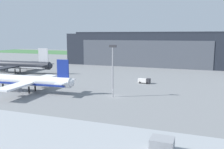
{
  "coord_description": "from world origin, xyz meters",
  "views": [
    {
      "loc": [
        26.8,
        -75.64,
        20.18
      ],
      "look_at": [
        -5.87,
        13.12,
        5.08
      ],
      "focal_mm": 40.12,
      "sensor_mm": 36.0,
      "label": 1
    }
  ],
  "objects_px": {
    "airliner_far_left": "(15,65)",
    "airliner_near_left": "(29,81)",
    "apron_light_mast": "(113,66)",
    "ops_van": "(144,81)",
    "maintenance_hangar": "(149,49)"
  },
  "relations": [
    {
      "from": "ops_van",
      "to": "airliner_far_left",
      "type": "bearing_deg",
      "value": 176.58
    },
    {
      "from": "airliner_far_left",
      "to": "airliner_near_left",
      "type": "height_order",
      "value": "airliner_far_left"
    },
    {
      "from": "airliner_far_left",
      "to": "apron_light_mast",
      "type": "relative_size",
      "value": 2.62
    },
    {
      "from": "ops_van",
      "to": "apron_light_mast",
      "type": "relative_size",
      "value": 0.31
    },
    {
      "from": "airliner_far_left",
      "to": "maintenance_hangar",
      "type": "bearing_deg",
      "value": 47.54
    },
    {
      "from": "maintenance_hangar",
      "to": "airliner_far_left",
      "type": "bearing_deg",
      "value": -132.46
    },
    {
      "from": "airliner_far_left",
      "to": "apron_light_mast",
      "type": "xyz_separation_m",
      "value": [
        66.47,
        -30.49,
        5.74
      ]
    },
    {
      "from": "maintenance_hangar",
      "to": "airliner_near_left",
      "type": "relative_size",
      "value": 3.03
    },
    {
      "from": "airliner_far_left",
      "to": "airliner_near_left",
      "type": "xyz_separation_m",
      "value": [
        36.25,
        -34.36,
        -0.27
      ]
    },
    {
      "from": "airliner_near_left",
      "to": "apron_light_mast",
      "type": "height_order",
      "value": "apron_light_mast"
    },
    {
      "from": "maintenance_hangar",
      "to": "apron_light_mast",
      "type": "distance_m",
      "value": 94.66
    },
    {
      "from": "airliner_near_left",
      "to": "apron_light_mast",
      "type": "xyz_separation_m",
      "value": [
        30.23,
        3.87,
        6.01
      ]
    },
    {
      "from": "airliner_near_left",
      "to": "apron_light_mast",
      "type": "bearing_deg",
      "value": 7.29
    },
    {
      "from": "airliner_far_left",
      "to": "airliner_near_left",
      "type": "relative_size",
      "value": 1.26
    },
    {
      "from": "apron_light_mast",
      "to": "airliner_near_left",
      "type": "bearing_deg",
      "value": -172.71
    }
  ]
}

